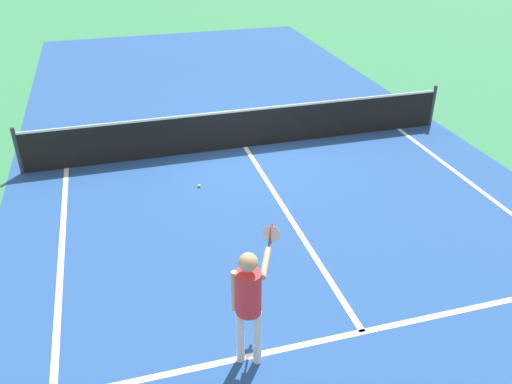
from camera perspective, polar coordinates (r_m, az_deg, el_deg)
name	(u,v)px	position (r m, az deg, el deg)	size (l,w,h in m)	color
ground_plane	(245,147)	(12.78, -1.18, 4.87)	(60.00, 60.00, 0.00)	#337F51
court_surface_inbounds	(245,147)	(12.78, -1.18, 4.87)	(10.62, 24.40, 0.00)	#234C93
line_sideline_left	(54,371)	(7.61, -20.90, -17.52)	(0.10, 11.89, 0.01)	white
line_service_near	(363,332)	(7.78, 11.41, -14.54)	(8.22, 0.10, 0.01)	white
line_center_service	(288,215)	(10.08, 3.49, -2.46)	(0.10, 6.40, 0.01)	white
net	(245,128)	(12.58, -1.20, 6.91)	(10.13, 0.09, 1.07)	#33383D
player_near	(249,296)	(6.55, -0.75, -11.10)	(0.84, 1.08, 1.72)	white
tennis_ball_near_net	(199,186)	(11.05, -6.14, 0.67)	(0.07, 0.07, 0.07)	#CCE033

